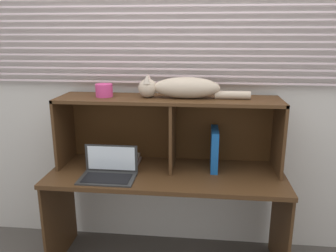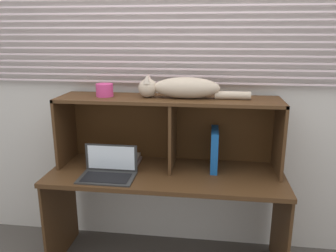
# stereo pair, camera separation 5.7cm
# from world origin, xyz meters

# --- Properties ---
(back_panel_with_blinds) EXTENTS (4.40, 0.08, 2.50)m
(back_panel_with_blinds) POSITION_xyz_m (0.00, 0.55, 1.26)
(back_panel_with_blinds) COLOR beige
(back_panel_with_blinds) RESTS_ON ground
(desk) EXTENTS (1.59, 0.59, 0.71)m
(desk) POSITION_xyz_m (0.00, 0.21, 0.58)
(desk) COLOR #462B17
(desk) RESTS_ON ground
(hutch_shelf_unit) EXTENTS (1.51, 0.35, 0.49)m
(hutch_shelf_unit) POSITION_xyz_m (0.00, 0.36, 1.06)
(hutch_shelf_unit) COLOR #462B17
(hutch_shelf_unit) RESTS_ON desk
(cat) EXTENTS (0.75, 0.15, 0.16)m
(cat) POSITION_xyz_m (0.09, 0.32, 1.28)
(cat) COLOR #BFAB94
(cat) RESTS_ON hutch_shelf_unit
(laptop) EXTENTS (0.36, 0.23, 0.20)m
(laptop) POSITION_xyz_m (-0.37, 0.10, 0.75)
(laptop) COLOR #2C2C2C
(laptop) RESTS_ON desk
(binder_upright) EXTENTS (0.05, 0.25, 0.28)m
(binder_upright) POSITION_xyz_m (0.32, 0.32, 0.85)
(binder_upright) COLOR #15509D
(binder_upright) RESTS_ON desk
(book_stack) EXTENTS (0.18, 0.24, 0.06)m
(book_stack) POSITION_xyz_m (-0.30, 0.32, 0.74)
(book_stack) COLOR gray
(book_stack) RESTS_ON desk
(small_basket) EXTENTS (0.12, 0.12, 0.09)m
(small_basket) POSITION_xyz_m (-0.44, 0.32, 1.25)
(small_basket) COLOR #CF3B7D
(small_basket) RESTS_ON hutch_shelf_unit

